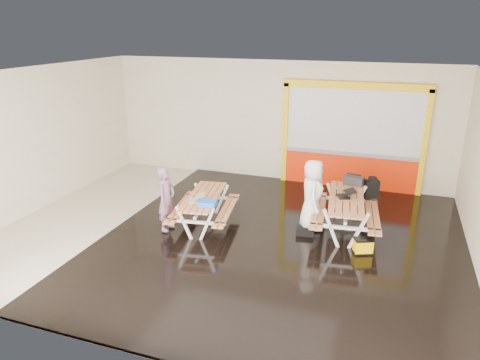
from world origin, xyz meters
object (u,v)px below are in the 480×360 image
at_px(fluke_bag, 363,246).
at_px(laptop_right, 346,195).
at_px(laptop_left, 196,199).
at_px(backpack, 372,188).
at_px(person_right, 312,195).
at_px(toolbox, 354,180).
at_px(blue_pouch, 208,203).
at_px(picnic_table_left, 204,203).
at_px(picnic_table_right, 346,206).
at_px(dark_case, 305,231).
at_px(person_left, 166,199).

bearing_deg(fluke_bag, laptop_right, 117.58).
xyz_separation_m(laptop_left, backpack, (3.60, 2.12, -0.06)).
distance_m(person_right, fluke_bag, 1.59).
distance_m(toolbox, fluke_bag, 2.04).
bearing_deg(blue_pouch, picnic_table_left, 122.19).
distance_m(picnic_table_right, toolbox, 0.97).
distance_m(blue_pouch, backpack, 3.97).
height_order(blue_pouch, backpack, backpack).
bearing_deg(laptop_right, laptop_left, -159.74).
height_order(person_right, fluke_bag, person_right).
xyz_separation_m(laptop_right, dark_case, (-0.76, -0.51, -0.77)).
distance_m(person_left, laptop_right, 3.96).
bearing_deg(laptop_right, picnic_table_left, -165.12).
bearing_deg(picnic_table_left, fluke_bag, -2.79).
height_order(blue_pouch, toolbox, toolbox).
bearing_deg(person_left, person_right, -68.21).
height_order(picnic_table_left, dark_case, picnic_table_left).
bearing_deg(person_left, laptop_left, -72.73).
relative_size(toolbox, dark_case, 1.27).
distance_m(person_left, person_right, 3.23).
relative_size(laptop_right, backpack, 0.91).
bearing_deg(person_right, laptop_right, -87.46).
distance_m(person_right, toolbox, 1.33).
height_order(picnic_table_right, person_left, person_left).
distance_m(laptop_right, blue_pouch, 3.04).
xyz_separation_m(person_right, backpack, (1.20, 1.18, -0.12)).
bearing_deg(blue_pouch, fluke_bag, 5.75).
bearing_deg(laptop_left, toolbox, 32.34).
height_order(laptop_right, toolbox, toolbox).
bearing_deg(backpack, toolbox, -165.81).
xyz_separation_m(picnic_table_left, person_right, (2.35, 0.60, 0.29)).
xyz_separation_m(laptop_right, backpack, (0.50, 0.98, -0.13)).
bearing_deg(fluke_bag, blue_pouch, -174.25).
bearing_deg(toolbox, person_left, -150.13).
bearing_deg(fluke_bag, person_right, 147.32).
bearing_deg(dark_case, picnic_table_right, 30.31).
bearing_deg(blue_pouch, laptop_right, 25.61).
bearing_deg(laptop_right, picnic_table_right, -63.38).
xyz_separation_m(picnic_table_right, person_left, (-3.75, -1.26, 0.16)).
xyz_separation_m(laptop_left, dark_case, (2.33, 0.63, -0.70)).
xyz_separation_m(laptop_right, fluke_bag, (0.51, -0.99, -0.69)).
bearing_deg(picnic_table_right, laptop_left, -160.79).
xyz_separation_m(person_left, dark_case, (2.97, 0.81, -0.69)).
height_order(dark_case, fluke_bag, fluke_bag).
height_order(picnic_table_right, backpack, backpack).
bearing_deg(backpack, person_left, -151.52).
bearing_deg(picnic_table_right, person_right, -168.16).
height_order(laptop_right, blue_pouch, laptop_right).
height_order(person_left, laptop_left, person_left).
bearing_deg(picnic_table_left, backpack, 26.67).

